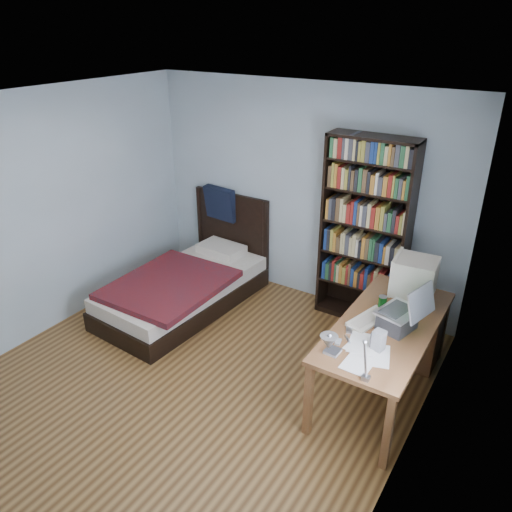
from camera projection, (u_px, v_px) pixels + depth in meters
The scene contains 14 objects.
room at pixel (185, 265), 4.08m from camera, with size 4.20×4.24×2.50m.
desk at pixel (400, 328), 4.72m from camera, with size 0.75×1.68×0.73m.
crt_monitor at pixel (413, 277), 4.48m from camera, with size 0.40×0.37×0.43m.
laptop at pixel (400, 317), 4.11m from camera, with size 0.43×0.41×0.43m.
desk_lamp at pixel (336, 346), 3.16m from camera, with size 0.22×0.49×0.58m.
keyboard at pixel (369, 319), 4.27m from camera, with size 0.17×0.44×0.03m, color beige.
speaker at pixel (379, 340), 3.87m from camera, with size 0.09×0.09×0.17m, color gray.
soda_can at pixel (382, 303), 4.40m from camera, with size 0.07×0.07×0.13m, color #07390D.
mouse at pixel (396, 309), 4.41m from camera, with size 0.07×0.11×0.04m, color silver.
phone_silver at pixel (349, 330), 4.13m from camera, with size 0.05×0.10×0.02m, color #B5B5B9.
phone_grey at pixel (338, 342), 3.98m from camera, with size 0.04×0.08×0.02m, color gray.
external_drive at pixel (332, 351), 3.86m from camera, with size 0.11×0.11×0.02m, color gray.
bookshelf at pixel (365, 233), 5.25m from camera, with size 0.92×0.30×2.05m.
bed at pixel (188, 284), 5.84m from camera, with size 1.14×2.13×1.16m.
Camera 1 is at (2.47, -2.77, 3.09)m, focal length 35.00 mm.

